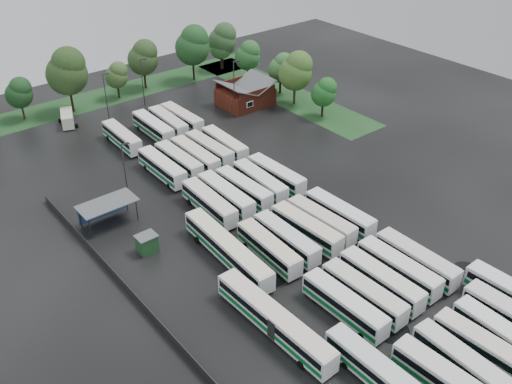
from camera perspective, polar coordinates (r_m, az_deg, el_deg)
ground at (r=77.55m, az=4.44°, el=-5.76°), size 160.00×160.00×0.00m
brick_building at (r=118.45m, az=-1.07°, el=9.56°), size 10.07×8.60×5.39m
wash_shed at (r=83.47m, az=-14.75°, el=-1.28°), size 8.20×4.20×3.58m
utility_hut at (r=77.61m, az=-10.85°, el=-5.07°), size 2.70×2.20×2.62m
grass_strip_north at (r=126.65m, az=-15.36°, el=9.04°), size 80.00×10.00×0.01m
grass_strip_east at (r=125.09m, az=2.60°, el=9.88°), size 10.00×50.00×0.01m
west_fence at (r=72.88m, az=-13.11°, el=-9.00°), size 0.10×50.00×1.20m
bus_r0c0 at (r=62.35m, az=18.44°, el=-17.45°), size 2.99×11.57×3.19m
bus_r0c1 at (r=64.48m, az=19.94°, el=-15.78°), size 2.80×11.28×3.12m
bus_r0c2 at (r=66.70m, az=21.85°, el=-14.31°), size 2.93×11.31×3.12m
bus_r0c3 at (r=68.76m, az=23.35°, el=-13.06°), size 2.74×11.24×3.11m
bus_r1c0 at (r=67.49m, az=8.85°, el=-11.08°), size 2.62×11.55×3.20m
bus_r1c1 at (r=69.34m, az=10.72°, el=-9.90°), size 2.68×11.51×3.19m
bus_r1c2 at (r=71.40m, az=12.40°, el=-8.64°), size 2.53×11.69×3.25m
bus_r1c3 at (r=73.67m, az=14.08°, el=-7.43°), size 2.61×11.64×3.23m
bus_r1c4 at (r=75.65m, az=15.78°, el=-6.52°), size 2.50×11.67×3.25m
bus_r2c0 at (r=74.76m, az=1.29°, el=-5.65°), size 2.95×11.37×3.14m
bus_r2c1 at (r=76.50m, az=3.06°, el=-4.68°), size 2.58×11.31×3.14m
bus_r2c2 at (r=78.41m, az=5.07°, el=-3.68°), size 3.02×11.73×3.24m
bus_r2c3 at (r=80.22m, az=6.52°, el=-2.88°), size 2.94×11.44×3.16m
bus_r2c4 at (r=82.00m, az=8.37°, el=-2.14°), size 2.78×11.63×3.22m
bus_r3c0 at (r=83.65m, az=-4.71°, el=-1.10°), size 2.95×11.74×3.24m
bus_r3c1 at (r=85.22m, az=-3.05°, el=-0.32°), size 2.73×11.79×3.27m
bus_r3c2 at (r=86.89m, az=-1.23°, el=0.36°), size 2.65×11.30×3.13m
bus_r3c3 at (r=88.46m, az=0.40°, el=1.03°), size 2.94×11.54×3.19m
bus_r3c4 at (r=90.37m, az=2.04°, el=1.73°), size 2.74×11.47×3.18m
bus_r4c0 at (r=93.58m, az=-9.37°, el=2.46°), size 2.52×11.58×3.22m
bus_r4c1 at (r=95.18m, az=-7.72°, el=3.13°), size 2.46×11.34×3.15m
bus_r4c2 at (r=96.25m, az=-6.11°, el=3.63°), size 2.58×11.68×3.24m
bus_r4c3 at (r=98.23m, az=-4.71°, el=4.31°), size 2.55×11.38×3.16m
bus_r4c4 at (r=99.69m, az=-3.16°, el=4.81°), size 2.83×11.36×3.14m
bus_r5c0 at (r=104.63m, az=-13.27°, el=5.35°), size 2.70×11.36×3.15m
bus_r5c2 at (r=107.11m, az=-10.24°, el=6.40°), size 2.67×11.63×3.23m
bus_r5c3 at (r=108.61m, az=-8.77°, el=6.89°), size 2.91×11.42×3.15m
bus_r5c4 at (r=109.94m, az=-7.42°, el=7.34°), size 2.58×11.44×3.18m
artic_bus_west_b at (r=74.55m, az=-2.87°, el=-5.73°), size 3.35×17.63×3.25m
artic_bus_west_c at (r=64.91m, az=1.84°, el=-12.72°), size 2.85×17.57×3.25m
minibus at (r=115.65m, az=-18.35°, el=7.04°), size 4.08×6.24×2.56m
tree_north_1 at (r=119.64m, az=-22.58°, el=9.18°), size 5.18×5.18×8.58m
tree_north_2 at (r=118.63m, az=-18.34°, el=11.44°), size 8.03×8.03×13.30m
tree_north_3 at (r=124.04m, az=-13.72°, el=11.32°), size 4.77×4.77×7.90m
tree_north_4 at (r=127.52m, az=-11.18°, el=13.10°), size 6.53×6.53×10.81m
tree_north_5 at (r=130.14m, az=-6.32°, el=14.42°), size 7.58×7.58×12.55m
tree_north_6 at (r=136.86m, az=-3.33°, el=15.00°), size 6.61×6.61×10.95m
tree_east_0 at (r=112.67m, az=6.87°, el=9.91°), size 4.86×4.85×8.03m
tree_east_1 at (r=116.97m, az=4.07°, el=12.02°), size 6.81×6.81×11.28m
tree_east_2 at (r=122.93m, az=2.59°, el=12.33°), size 5.39×5.37×8.89m
tree_east_3 at (r=129.41m, az=-0.79°, el=13.52°), size 5.62×5.62×9.31m
tree_east_4 at (r=136.80m, az=-3.47°, el=14.47°), size 5.51×5.51×9.12m
lamp_post_ne at (r=112.39m, az=-2.15°, el=10.73°), size 1.69×0.33×10.98m
lamp_post_nw at (r=86.82m, az=-12.95°, el=2.36°), size 1.46×0.29×9.51m
lamp_post_back_w at (r=114.14m, az=-14.77°, el=9.51°), size 1.44×0.28×9.36m
lamp_post_back_e at (r=118.63m, az=-11.27°, el=11.00°), size 1.53×0.30×9.92m
puddle_0 at (r=68.09m, az=13.36°, el=-13.30°), size 4.23×4.23×0.01m
puddle_1 at (r=73.15m, az=20.64°, el=-10.99°), size 3.14×3.14×0.01m
puddle_2 at (r=73.73m, az=0.65°, el=-8.00°), size 6.93×6.93×0.01m
puddle_3 at (r=79.30m, az=8.79°, el=-5.11°), size 4.66×4.66×0.01m
puddle_4 at (r=78.82m, az=20.31°, el=-7.34°), size 3.58×3.58×0.01m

